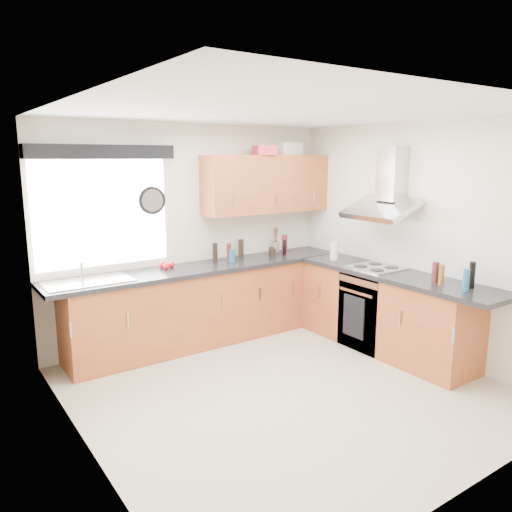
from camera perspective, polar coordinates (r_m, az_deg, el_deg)
ground_plane at (r=4.83m, az=3.42°, el=-14.92°), size 3.60×3.60×0.00m
ceiling at (r=4.35m, az=3.82°, el=16.14°), size 3.60×3.60×0.02m
wall_back at (r=5.92m, az=-7.26°, el=2.63°), size 3.60×0.02×2.50m
wall_front at (r=3.25m, az=23.77°, el=-5.41°), size 3.60×0.02×2.50m
wall_left at (r=3.62m, az=-19.42°, el=-3.45°), size 0.02×3.60×2.50m
wall_right at (r=5.70m, az=17.98°, el=1.84°), size 0.02×3.60×2.50m
window at (r=5.47m, az=-17.11°, el=4.69°), size 1.40×0.02×1.10m
window_blind at (r=5.35m, az=-17.21°, el=11.32°), size 1.50×0.18×0.14m
splashback at (r=5.88m, az=15.57°, el=1.57°), size 0.01×3.00×0.54m
base_cab_back at (r=5.80m, az=-6.60°, el=-5.84°), size 3.00×0.58×0.86m
base_cab_corner at (r=6.66m, az=5.67°, el=-3.56°), size 0.60×0.60×0.86m
base_cab_right at (r=5.75m, az=14.53°, el=-6.28°), size 0.58×2.10×0.86m
worktop_back at (r=5.72m, az=-5.78°, el=-1.34°), size 3.60×0.62×0.05m
worktop_right at (r=5.53m, az=15.86°, el=-2.16°), size 0.62×2.42×0.05m
sink at (r=5.22m, az=-18.68°, el=-2.40°), size 0.84×0.46×0.10m
oven at (r=5.84m, az=13.34°, el=-6.01°), size 0.56×0.58×0.85m
hob_plate at (r=5.72m, az=13.57°, el=-1.29°), size 0.52×0.52×0.01m
extractor_hood at (r=5.67m, az=14.64°, el=7.28°), size 0.52×0.78×0.66m
upper_cabinets at (r=6.21m, az=1.25°, el=8.23°), size 1.70×0.35×0.70m
washing_machine at (r=5.62m, az=-10.94°, el=-6.89°), size 0.58×0.56×0.79m
wall_clock at (r=5.62m, az=-11.72°, el=6.22°), size 0.31×0.04×0.31m
casserole at (r=6.50m, az=3.43°, el=12.11°), size 0.41×0.32×0.15m
storage_box at (r=6.05m, az=0.98°, el=11.99°), size 0.28×0.25×0.11m
utensil_pot at (r=6.48m, az=2.26°, el=1.02°), size 0.10×0.10×0.13m
kitchen_roll at (r=6.06m, az=8.95°, el=0.59°), size 0.11×0.11×0.22m
tomato_cluster at (r=5.62m, az=-10.17°, el=-1.05°), size 0.17×0.17×0.07m
jar_0 at (r=5.91m, az=-3.12°, el=0.41°), size 0.05×0.05×0.22m
jar_1 at (r=5.88m, az=-2.76°, el=0.03°), size 0.07×0.07×0.15m
jar_2 at (r=6.23m, az=1.95°, el=0.41°), size 0.07×0.07×0.09m
jar_3 at (r=6.29m, az=3.28°, el=0.96°), size 0.04×0.04×0.19m
jar_4 at (r=6.16m, az=-1.72°, el=0.90°), size 0.06×0.06×0.22m
jar_5 at (r=6.32m, az=3.28°, el=1.31°), size 0.07×0.07×0.25m
jar_6 at (r=5.90m, az=-4.71°, el=0.41°), size 0.06×0.06×0.22m
jar_7 at (r=6.29m, az=1.78°, el=0.56°), size 0.07×0.07×0.10m
bottle_0 at (r=5.23m, az=19.82°, el=-1.74°), size 0.07×0.07×0.20m
bottle_1 at (r=5.11m, az=23.46°, el=-2.02°), size 0.05×0.05×0.26m
bottle_2 at (r=5.14m, az=20.43°, el=-2.02°), size 0.05×0.05×0.20m
bottle_3 at (r=4.97m, az=22.88°, el=-2.55°), size 0.06×0.06×0.21m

